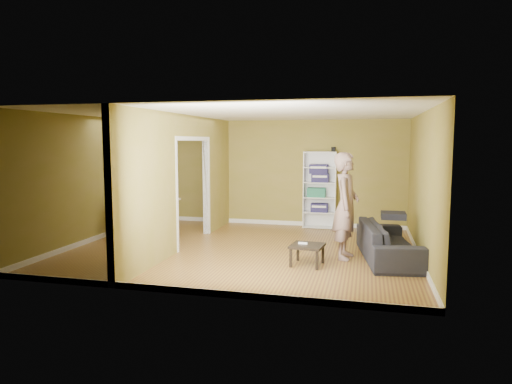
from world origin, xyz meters
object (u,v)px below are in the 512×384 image
dining_table (146,203)px  chair_far (162,210)px  person (346,197)px  chair_left (114,211)px  sofa (389,236)px  chair_near (136,221)px  bookshelf (320,190)px  coffee_table (307,248)px

dining_table → chair_far: bearing=81.9°
person → chair_left: person is taller
sofa → chair_near: 5.04m
sofa → person: person is taller
chair_near → bookshelf: bearing=14.1°
chair_near → dining_table: bearing=77.6°
sofa → chair_far: bearing=65.4°
sofa → bookshelf: size_ratio=1.19×
coffee_table → chair_left: size_ratio=0.50×
chair_far → chair_left: bearing=27.4°
person → dining_table: size_ratio=1.71×
person → bookshelf: person is taller
coffee_table → chair_left: 4.86m
chair_left → chair_far: (0.88, 0.60, -0.05)m
bookshelf → chair_left: size_ratio=1.75×
coffee_table → chair_far: 4.31m
sofa → person: bearing=89.5°
dining_table → chair_left: (-0.80, 0.02, -0.20)m
person → dining_table: bearing=83.1°
sofa → dining_table: sofa is taller
coffee_table → dining_table: (-3.79, 1.58, 0.43)m
dining_table → sofa: bearing=-9.3°
bookshelf → chair_near: bearing=-144.5°
sofa → coffee_table: (-1.35, -0.74, -0.11)m
coffee_table → chair_near: (-3.69, 0.95, 0.15)m
sofa → chair_near: bearing=79.2°
dining_table → bookshelf: bearing=27.5°
chair_left → chair_near: bearing=46.7°
sofa → bookshelf: bearing=20.3°
coffee_table → dining_table: bearing=157.4°
chair_left → chair_far: chair_left is taller
sofa → chair_left: (-5.93, 0.86, 0.11)m
coffee_table → chair_near: chair_near is taller
person → chair_left: (-5.18, 0.97, -0.58)m
bookshelf → person: bearing=-75.3°
sofa → bookshelf: (-1.50, 2.73, 0.50)m
bookshelf → dining_table: size_ratio=1.42×
person → bookshelf: 2.94m
person → chair_near: bearing=91.0°
sofa → person: 1.03m
dining_table → person: bearing=-12.2°
coffee_table → bookshelf: bearing=92.4°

